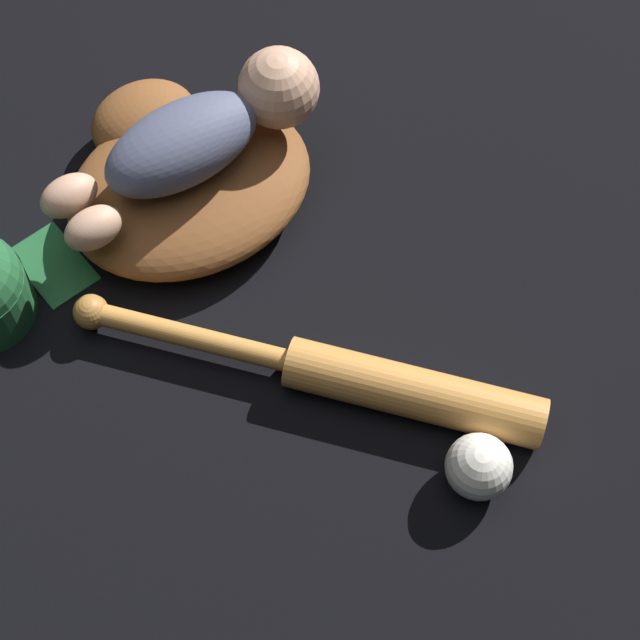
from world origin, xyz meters
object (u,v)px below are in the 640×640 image
baseball_glove (182,175)px  baseball_bat (363,380)px  baseball (479,467)px  baby_figure (203,133)px

baseball_glove → baseball_bat: (0.18, -0.33, -0.01)m
baseball_glove → baseball_bat: bearing=-61.3°
baseball_glove → baseball: 0.55m
baseball_glove → baseball_bat: baseball_glove is taller
baseball_glove → baby_figure: (0.04, -0.01, 0.09)m
baseball_glove → baseball: (0.29, -0.46, -0.00)m
baby_figure → baseball: baby_figure is taller
baseball_bat → baby_figure: bearing=114.1°
baby_figure → baseball_bat: size_ratio=0.68×
baseball_bat → baseball: 0.17m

